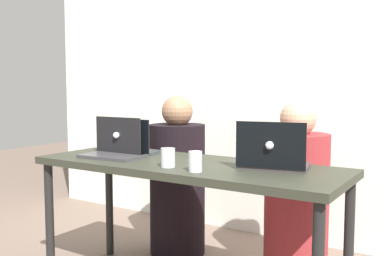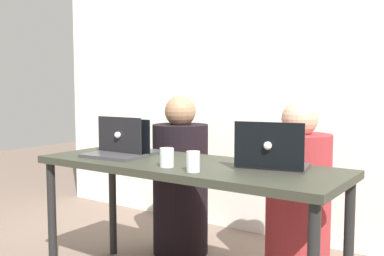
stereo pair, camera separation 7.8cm
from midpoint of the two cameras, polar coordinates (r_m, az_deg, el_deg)
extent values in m
cube|color=white|center=(3.47, 10.07, 6.89)|extent=(4.50, 0.10, 2.51)
cube|color=#303227|center=(2.40, -1.72, -4.87)|extent=(1.69, 0.61, 0.04)
cylinder|color=black|center=(2.84, -18.40, -11.33)|extent=(0.05, 0.05, 0.71)
cylinder|color=black|center=(3.17, -11.16, -9.42)|extent=(0.05, 0.05, 0.71)
cylinder|color=black|center=(2.40, 18.37, -14.36)|extent=(0.05, 0.05, 0.71)
cylinder|color=black|center=(3.13, -2.59, -7.76)|extent=(0.40, 0.40, 0.89)
sphere|color=#997051|center=(3.05, -2.63, 2.13)|extent=(0.21, 0.21, 0.21)
cylinder|color=maroon|center=(2.74, 12.27, -9.90)|extent=(0.40, 0.40, 0.88)
sphere|color=tan|center=(2.65, 12.49, 1.19)|extent=(0.21, 0.21, 0.21)
cube|color=#3C3A3D|center=(2.60, -10.91, -3.53)|extent=(0.36, 0.24, 0.02)
cube|color=black|center=(2.68, -9.42, -0.95)|extent=(0.35, 0.03, 0.20)
sphere|color=white|center=(2.69, -9.23, -0.92)|extent=(0.04, 0.04, 0.04)
cube|color=#3A3537|center=(2.28, 9.45, -4.73)|extent=(0.38, 0.30, 0.02)
cube|color=black|center=(2.14, 8.86, -2.15)|extent=(0.33, 0.08, 0.22)
sphere|color=white|center=(2.13, 8.79, -2.20)|extent=(0.04, 0.04, 0.04)
cube|color=#33393A|center=(2.76, -8.54, -3.01)|extent=(0.33, 0.23, 0.02)
cube|color=black|center=(2.65, -10.23, -0.88)|extent=(0.33, 0.01, 0.21)
sphere|color=white|center=(2.64, -10.44, -0.91)|extent=(0.04, 0.04, 0.04)
cylinder|color=silver|center=(2.13, -0.64, -4.29)|extent=(0.06, 0.06, 0.10)
cylinder|color=silver|center=(2.13, -0.64, -4.88)|extent=(0.06, 0.06, 0.05)
cylinder|color=silver|center=(2.26, -4.10, -3.77)|extent=(0.07, 0.07, 0.10)
cylinder|color=silver|center=(2.26, -4.09, -4.31)|extent=(0.06, 0.06, 0.05)
camera|label=1|loc=(0.04, -90.93, -0.08)|focal=42.00mm
camera|label=2|loc=(0.04, 89.07, 0.08)|focal=42.00mm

